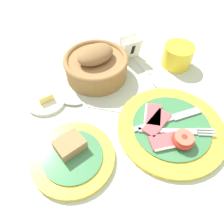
{
  "coord_description": "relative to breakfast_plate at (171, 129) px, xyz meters",
  "views": [
    {
      "loc": [
        -0.19,
        -0.24,
        0.46
      ],
      "look_at": [
        -0.07,
        0.08,
        0.02
      ],
      "focal_mm": 35.0,
      "sensor_mm": 36.0,
      "label": 1
    }
  ],
  "objects": [
    {
      "name": "breakfast_plate",
      "position": [
        0.0,
        0.0,
        0.0
      ],
      "size": [
        0.27,
        0.27,
        0.04
      ],
      "color": "yellow",
      "rests_on": "ground_plane"
    },
    {
      "name": "ground_plane",
      "position": [
        -0.05,
        0.01,
        -0.01
      ],
      "size": [
        3.0,
        3.0,
        0.0
      ],
      "primitive_type": "plane",
      "color": "#B7CCB7"
    },
    {
      "name": "bread_basket",
      "position": [
        -0.11,
        0.26,
        0.03
      ],
      "size": [
        0.19,
        0.19,
        0.1
      ],
      "color": "olive",
      "rests_on": "ground_plane"
    },
    {
      "name": "number_card",
      "position": [
        0.02,
        0.3,
        0.03
      ],
      "size": [
        0.06,
        0.05,
        0.07
      ],
      "rotation": [
        0.0,
        0.0,
        0.11
      ],
      "color": "white",
      "rests_on": "ground_plane"
    },
    {
      "name": "teaspoon_near_cup",
      "position": [
        0.04,
        0.18,
        -0.0
      ],
      "size": [
        0.04,
        0.19,
        0.01
      ],
      "rotation": [
        0.0,
        0.0,
        4.8
      ],
      "color": "silver",
      "rests_on": "ground_plane"
    },
    {
      "name": "teaspoon_by_saucer",
      "position": [
        -0.19,
        0.16,
        -0.0
      ],
      "size": [
        0.17,
        0.12,
        0.01
      ],
      "rotation": [
        0.0,
        0.0,
        2.58
      ],
      "color": "silver",
      "rests_on": "ground_plane"
    },
    {
      "name": "bread_plate",
      "position": [
        -0.25,
        0.01,
        0.0
      ],
      "size": [
        0.19,
        0.19,
        0.04
      ],
      "color": "yellow",
      "rests_on": "ground_plane"
    },
    {
      "name": "butter_dish",
      "position": [
        -0.28,
        0.21,
        -0.0
      ],
      "size": [
        0.11,
        0.11,
        0.03
      ],
      "color": "silver",
      "rests_on": "ground_plane"
    },
    {
      "name": "sugar_cup",
      "position": [
        0.14,
        0.22,
        0.03
      ],
      "size": [
        0.09,
        0.09,
        0.07
      ],
      "color": "yellow",
      "rests_on": "ground_plane"
    }
  ]
}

